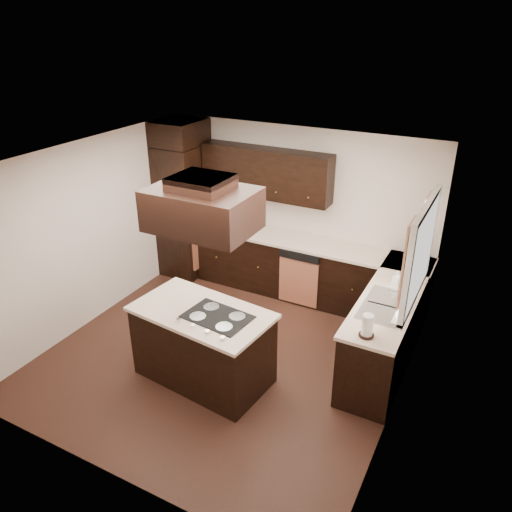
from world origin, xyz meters
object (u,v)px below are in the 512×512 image
object	(u,v)px
island	(203,346)
spice_rack	(244,221)
oven_column	(184,211)
range_hood	(202,209)

from	to	relation	value
island	spice_rack	size ratio (longest dim) A/B	4.92
oven_column	spice_rack	xyz separation A→B (m)	(1.05, 0.08, -0.01)
spice_rack	island	bearing A→B (deg)	-59.17
oven_column	range_hood	size ratio (longest dim) A/B	2.02
island	range_hood	distance (m)	1.72
oven_column	spice_rack	size ratio (longest dim) A/B	6.92
range_hood	spice_rack	xyz separation A→B (m)	(-0.83, 2.33, -1.11)
oven_column	range_hood	xyz separation A→B (m)	(1.88, -2.25, 1.10)
oven_column	range_hood	bearing A→B (deg)	-50.26
oven_column	spice_rack	distance (m)	1.05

